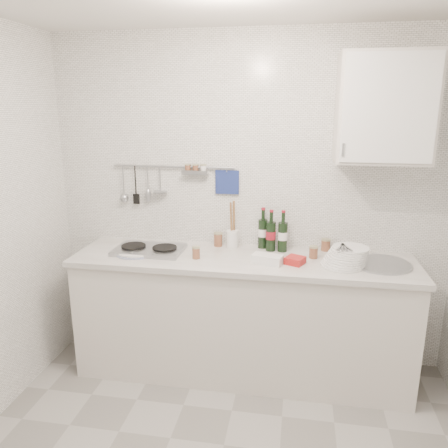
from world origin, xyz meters
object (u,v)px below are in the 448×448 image
wall_cabinet (384,109)px  utensil_crock (232,236)px  plate_stack_sink (346,257)px  plate_stack_hob (137,251)px  wine_bottles (272,230)px

wall_cabinet → utensil_crock: wall_cabinet is taller
wall_cabinet → plate_stack_sink: bearing=-138.6°
plate_stack_hob → wine_bottles: (0.98, 0.24, 0.14)m
wall_cabinet → plate_stack_hob: 1.97m
plate_stack_hob → utensil_crock: 0.72m
plate_stack_sink → wine_bottles: (-0.52, 0.25, 0.10)m
utensil_crock → plate_stack_hob: bearing=-159.6°
wine_bottles → plate_stack_hob: bearing=-166.0°
plate_stack_sink → wall_cabinet: bearing=41.4°
plate_stack_hob → plate_stack_sink: size_ratio=0.98×
plate_stack_hob → plate_stack_sink: 1.49m
plate_stack_sink → wine_bottles: 0.58m
plate_stack_hob → plate_stack_sink: bearing=-0.1°
wall_cabinet → wine_bottles: size_ratio=2.26×
wall_cabinet → plate_stack_sink: wall_cabinet is taller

